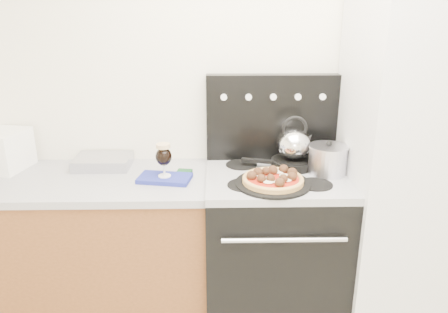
{
  "coord_description": "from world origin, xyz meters",
  "views": [
    {
      "loc": [
        -0.25,
        -1.03,
        1.79
      ],
      "look_at": [
        -0.21,
        1.05,
        1.07
      ],
      "focal_mm": 35.0,
      "sensor_mm": 36.0,
      "label": 1
    }
  ],
  "objects_px": {
    "fridge": "(406,170)",
    "oven_mitt": "(165,178)",
    "beer_glass": "(164,160)",
    "skillet": "(293,163)",
    "base_cabinet": "(83,253)",
    "tea_kettle": "(294,142)",
    "pizza": "(273,178)",
    "stock_pot": "(328,161)",
    "pizza_pan": "(273,183)",
    "stove_body": "(273,251)"
  },
  "relations": [
    {
      "from": "pizza_pan",
      "to": "skillet",
      "type": "height_order",
      "value": "skillet"
    },
    {
      "from": "beer_glass",
      "to": "pizza",
      "type": "distance_m",
      "value": 0.58
    },
    {
      "from": "stock_pot",
      "to": "base_cabinet",
      "type": "bearing_deg",
      "value": 179.38
    },
    {
      "from": "beer_glass",
      "to": "skillet",
      "type": "height_order",
      "value": "beer_glass"
    },
    {
      "from": "beer_glass",
      "to": "pizza",
      "type": "xyz_separation_m",
      "value": [
        0.57,
        -0.12,
        -0.06
      ]
    },
    {
      "from": "stove_body",
      "to": "oven_mitt",
      "type": "bearing_deg",
      "value": -177.7
    },
    {
      "from": "pizza_pan",
      "to": "stock_pot",
      "type": "relative_size",
      "value": 1.9
    },
    {
      "from": "oven_mitt",
      "to": "pizza_pan",
      "type": "height_order",
      "value": "pizza_pan"
    },
    {
      "from": "base_cabinet",
      "to": "beer_glass",
      "type": "xyz_separation_m",
      "value": [
        0.5,
        -0.05,
        0.59
      ]
    },
    {
      "from": "fridge",
      "to": "pizza",
      "type": "xyz_separation_m",
      "value": [
        -0.74,
        -0.12,
        0.0
      ]
    },
    {
      "from": "base_cabinet",
      "to": "tea_kettle",
      "type": "xyz_separation_m",
      "value": [
        1.22,
        0.09,
        0.64
      ]
    },
    {
      "from": "fridge",
      "to": "tea_kettle",
      "type": "distance_m",
      "value": 0.62
    },
    {
      "from": "base_cabinet",
      "to": "fridge",
      "type": "relative_size",
      "value": 0.76
    },
    {
      "from": "fridge",
      "to": "oven_mitt",
      "type": "distance_m",
      "value": 1.3
    },
    {
      "from": "fridge",
      "to": "pizza_pan",
      "type": "xyz_separation_m",
      "value": [
        -0.74,
        -0.12,
        -0.02
      ]
    },
    {
      "from": "base_cabinet",
      "to": "oven_mitt",
      "type": "relative_size",
      "value": 5.26
    },
    {
      "from": "skillet",
      "to": "stock_pot",
      "type": "bearing_deg",
      "value": -32.7
    },
    {
      "from": "fridge",
      "to": "oven_mitt",
      "type": "height_order",
      "value": "fridge"
    },
    {
      "from": "oven_mitt",
      "to": "tea_kettle",
      "type": "bearing_deg",
      "value": 11.27
    },
    {
      "from": "fridge",
      "to": "stock_pot",
      "type": "height_order",
      "value": "fridge"
    },
    {
      "from": "beer_glass",
      "to": "tea_kettle",
      "type": "height_order",
      "value": "tea_kettle"
    },
    {
      "from": "pizza_pan",
      "to": "pizza",
      "type": "distance_m",
      "value": 0.03
    },
    {
      "from": "pizza_pan",
      "to": "tea_kettle",
      "type": "height_order",
      "value": "tea_kettle"
    },
    {
      "from": "beer_glass",
      "to": "skillet",
      "type": "distance_m",
      "value": 0.73
    },
    {
      "from": "beer_glass",
      "to": "pizza_pan",
      "type": "height_order",
      "value": "beer_glass"
    },
    {
      "from": "base_cabinet",
      "to": "skillet",
      "type": "relative_size",
      "value": 5.88
    },
    {
      "from": "tea_kettle",
      "to": "stock_pot",
      "type": "relative_size",
      "value": 1.03
    },
    {
      "from": "skillet",
      "to": "stock_pot",
      "type": "xyz_separation_m",
      "value": [
        0.17,
        -0.11,
        0.05
      ]
    },
    {
      "from": "base_cabinet",
      "to": "stove_body",
      "type": "height_order",
      "value": "stove_body"
    },
    {
      "from": "stove_body",
      "to": "pizza",
      "type": "height_order",
      "value": "pizza"
    },
    {
      "from": "fridge",
      "to": "beer_glass",
      "type": "distance_m",
      "value": 1.3
    },
    {
      "from": "beer_glass",
      "to": "stock_pot",
      "type": "height_order",
      "value": "beer_glass"
    },
    {
      "from": "fridge",
      "to": "stock_pot",
      "type": "bearing_deg",
      "value": 175.26
    },
    {
      "from": "skillet",
      "to": "tea_kettle",
      "type": "relative_size",
      "value": 1.17
    },
    {
      "from": "stove_body",
      "to": "pizza",
      "type": "bearing_deg",
      "value": -104.36
    },
    {
      "from": "oven_mitt",
      "to": "skillet",
      "type": "distance_m",
      "value": 0.73
    },
    {
      "from": "beer_glass",
      "to": "skillet",
      "type": "relative_size",
      "value": 0.75
    },
    {
      "from": "stove_body",
      "to": "fridge",
      "type": "xyz_separation_m",
      "value": [
        0.7,
        -0.03,
        0.51
      ]
    },
    {
      "from": "skillet",
      "to": "stock_pot",
      "type": "relative_size",
      "value": 1.21
    },
    {
      "from": "pizza",
      "to": "stock_pot",
      "type": "xyz_separation_m",
      "value": [
        0.31,
        0.15,
        0.04
      ]
    },
    {
      "from": "stove_body",
      "to": "stock_pot",
      "type": "relative_size",
      "value": 4.32
    },
    {
      "from": "fridge",
      "to": "skillet",
      "type": "bearing_deg",
      "value": 166.39
    },
    {
      "from": "pizza_pan",
      "to": "pizza",
      "type": "height_order",
      "value": "pizza"
    },
    {
      "from": "fridge",
      "to": "oven_mitt",
      "type": "relative_size",
      "value": 6.89
    },
    {
      "from": "fridge",
      "to": "beer_glass",
      "type": "relative_size",
      "value": 10.23
    },
    {
      "from": "pizza_pan",
      "to": "skillet",
      "type": "relative_size",
      "value": 1.57
    },
    {
      "from": "beer_glass",
      "to": "stock_pot",
      "type": "bearing_deg",
      "value": 2.22
    },
    {
      "from": "base_cabinet",
      "to": "skillet",
      "type": "bearing_deg",
      "value": 4.37
    },
    {
      "from": "pizza_pan",
      "to": "stove_body",
      "type": "bearing_deg",
      "value": 75.64
    },
    {
      "from": "fridge",
      "to": "pizza",
      "type": "height_order",
      "value": "fridge"
    }
  ]
}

